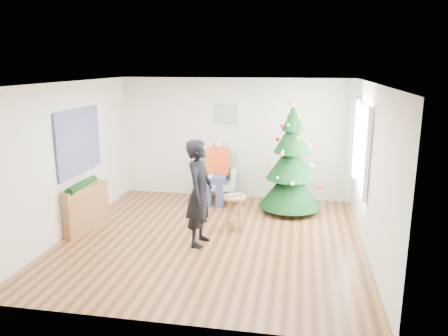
% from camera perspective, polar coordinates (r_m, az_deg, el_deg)
% --- Properties ---
extents(floor, '(5.00, 5.00, 0.00)m').
position_cam_1_polar(floor, '(7.49, -1.58, -9.25)').
color(floor, brown).
rests_on(floor, ground).
extents(ceiling, '(5.00, 5.00, 0.00)m').
position_cam_1_polar(ceiling, '(6.91, -1.72, 11.04)').
color(ceiling, white).
rests_on(ceiling, wall_back).
extents(wall_back, '(5.00, 0.00, 5.00)m').
position_cam_1_polar(wall_back, '(9.50, 1.42, 3.85)').
color(wall_back, silver).
rests_on(wall_back, floor).
extents(wall_front, '(5.00, 0.00, 5.00)m').
position_cam_1_polar(wall_front, '(4.76, -7.80, -6.25)').
color(wall_front, silver).
rests_on(wall_front, floor).
extents(wall_left, '(0.00, 5.00, 5.00)m').
position_cam_1_polar(wall_left, '(7.97, -19.53, 1.17)').
color(wall_left, silver).
rests_on(wall_left, floor).
extents(wall_right, '(0.00, 5.00, 5.00)m').
position_cam_1_polar(wall_right, '(7.03, 18.73, -0.35)').
color(wall_right, silver).
rests_on(wall_right, floor).
extents(window_panel, '(0.04, 1.30, 1.40)m').
position_cam_1_polar(window_panel, '(7.95, 17.61, 2.76)').
color(window_panel, white).
rests_on(window_panel, wall_right).
extents(curtains, '(0.05, 1.75, 1.50)m').
position_cam_1_polar(curtains, '(7.95, 17.39, 2.77)').
color(curtains, white).
rests_on(curtains, wall_right).
extents(christmas_tree, '(1.23, 1.23, 2.23)m').
position_cam_1_polar(christmas_tree, '(8.64, 8.78, 0.70)').
color(christmas_tree, '#3F2816').
rests_on(christmas_tree, floor).
extents(stool, '(0.42, 0.42, 0.63)m').
position_cam_1_polar(stool, '(7.77, 1.41, -5.87)').
color(stool, brown).
rests_on(stool, floor).
extents(laptop, '(0.41, 0.38, 0.03)m').
position_cam_1_polar(laptop, '(7.67, 1.42, -3.61)').
color(laptop, silver).
rests_on(laptop, stool).
extents(armchair, '(0.90, 0.84, 1.04)m').
position_cam_1_polar(armchair, '(9.34, -0.92, -2.05)').
color(armchair, '#8CA585').
rests_on(armchair, floor).
extents(seated_person, '(0.49, 0.69, 1.36)m').
position_cam_1_polar(seated_person, '(9.20, -0.95, -0.25)').
color(seated_person, navy).
rests_on(seated_person, armchair).
extents(standing_man, '(0.47, 0.67, 1.74)m').
position_cam_1_polar(standing_man, '(7.03, -3.23, -3.27)').
color(standing_man, black).
rests_on(standing_man, floor).
extents(game_controller, '(0.05, 0.13, 0.04)m').
position_cam_1_polar(game_controller, '(6.88, -1.81, -1.11)').
color(game_controller, white).
rests_on(game_controller, standing_man).
extents(console, '(0.55, 1.04, 0.80)m').
position_cam_1_polar(console, '(8.15, -17.87, -5.00)').
color(console, brown).
rests_on(console, floor).
extents(garland, '(0.14, 0.90, 0.14)m').
position_cam_1_polar(garland, '(8.03, -18.09, -2.16)').
color(garland, black).
rests_on(garland, console).
extents(tapestry, '(0.03, 1.50, 1.15)m').
position_cam_1_polar(tapestry, '(8.16, -18.40, 3.33)').
color(tapestry, black).
rests_on(tapestry, wall_left).
extents(framed_picture, '(0.52, 0.05, 0.42)m').
position_cam_1_polar(framed_picture, '(9.42, 0.20, 7.15)').
color(framed_picture, tan).
rests_on(framed_picture, wall_back).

